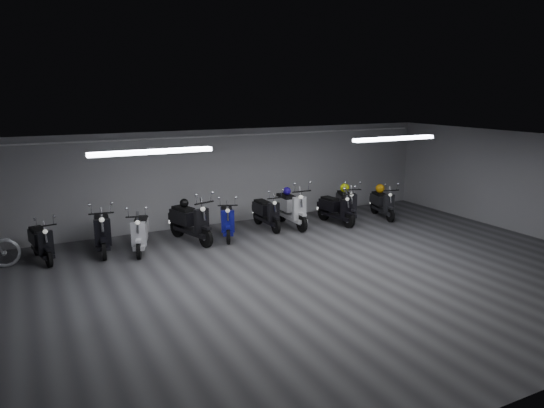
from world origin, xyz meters
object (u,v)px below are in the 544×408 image
scooter_9 (383,199)px  helmet_2 (380,188)px  scooter_0 (41,236)px  scooter_3 (190,215)px  scooter_8 (347,199)px  helmet_1 (184,203)px  scooter_2 (140,227)px  helmet_3 (345,188)px  scooter_5 (267,208)px  scooter_6 (291,202)px  helmet_0 (287,191)px  scooter_7 (336,204)px  scooter_4 (227,215)px  scooter_1 (102,225)px

scooter_9 → helmet_2: (0.05, 0.22, 0.29)m
scooter_0 → scooter_3: (3.57, -0.11, 0.12)m
scooter_8 → helmet_1: bearing=-163.0°
scooter_3 → scooter_2: bearing=172.4°
helmet_1 → helmet_3: (5.10, -0.02, -0.04)m
scooter_5 → helmet_1: size_ratio=7.10×
scooter_6 → helmet_0: bearing=90.0°
scooter_7 → helmet_3: scooter_7 is taller
scooter_2 → scooter_4: scooter_2 is taller
helmet_1 → scooter_8: bearing=-2.9°
scooter_3 → scooter_9: bearing=-19.3°
scooter_0 → scooter_6: (6.66, 0.04, 0.12)m
scooter_9 → helmet_1: 6.25m
scooter_5 → helmet_3: (2.67, -0.03, 0.34)m
scooter_2 → scooter_7: scooter_2 is taller
helmet_1 → scooter_9: bearing=-4.6°
scooter_7 → scooter_9: bearing=-9.1°
scooter_6 → scooter_0: bearing=-178.6°
helmet_3 → scooter_1: bearing=-179.3°
scooter_2 → scooter_6: (4.45, 0.38, 0.08)m
helmet_2 → scooter_3: bearing=179.8°
helmet_2 → helmet_3: bearing=167.5°
scooter_5 → helmet_0: (0.74, 0.15, 0.39)m
scooter_4 → helmet_1: (-1.08, 0.32, 0.37)m
scooter_3 → scooter_0: bearing=161.1°
scooter_5 → helmet_2: bearing=-5.4°
scooter_4 → helmet_3: size_ratio=5.90×
scooter_8 → scooter_3: bearing=-160.1°
scooter_3 → scooter_8: (4.94, 0.00, -0.05)m
scooter_7 → scooter_8: scooter_8 is taller
scooter_4 → helmet_0: size_ratio=7.18×
scooter_4 → scooter_6: size_ratio=0.88×
scooter_8 → scooter_2: bearing=-158.1°
scooter_6 → helmet_0: 0.40m
scooter_6 → helmet_0: scooter_6 is taller
helmet_2 → scooter_5: bearing=175.7°
helmet_0 → helmet_2: (3.09, -0.44, -0.12)m
scooter_1 → scooter_8: scooter_1 is taller
scooter_4 → scooter_6: 2.10m
scooter_4 → scooter_2: bearing=-156.5°
scooter_8 → helmet_3: 0.39m
scooter_2 → scooter_3: (1.36, 0.23, 0.08)m
scooter_5 → scooter_6: 0.75m
scooter_2 → scooter_5: size_ratio=1.02×
scooter_1 → scooter_2: (0.84, -0.38, -0.06)m
scooter_5 → scooter_3: bearing=-174.5°
scooter_2 → scooter_9: size_ratio=1.06×
helmet_0 → helmet_3: 1.94m
scooter_0 → helmet_2: bearing=-12.1°
scooter_4 → scooter_7: scooter_4 is taller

